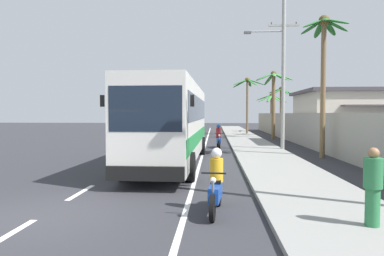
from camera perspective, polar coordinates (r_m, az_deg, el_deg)
ground_plane at (r=9.02m, az=-23.65°, el=-13.16°), size 160.00×160.00×0.00m
sidewalk_kerb at (r=18.07m, az=12.55°, el=-5.04°), size 3.20×90.00×0.14m
lane_markings at (r=22.44m, az=-1.36°, el=-3.71°), size 3.48×71.00×0.01m
boundary_wall at (r=22.71m, az=20.53°, el=-0.74°), size 0.24×60.00×2.42m
coach_bus_foreground at (r=16.59m, az=-3.10°, el=1.25°), size 2.96×12.51×3.96m
coach_bus_far_lane at (r=46.56m, az=-3.11°, el=1.82°), size 3.50×12.37×3.71m
motorcycle_beside_bus at (r=24.29m, az=4.35°, el=-1.69°), size 0.56×1.96×1.64m
motorcycle_trailing at (r=8.52m, az=3.94°, el=-9.47°), size 0.56×1.96×1.55m
pedestrian_near_kerb at (r=7.88m, az=27.48°, el=-8.33°), size 0.36×0.36×1.57m
utility_pole_mid at (r=23.07m, az=14.50°, el=9.21°), size 3.45×0.24×9.74m
palm_nearest at (r=44.22m, az=12.89°, el=3.85°), size 3.81×3.86×4.91m
palm_second at (r=36.55m, az=14.42°, el=4.09°), size 2.58×2.76×5.14m
palm_third at (r=39.53m, az=9.06°, el=5.98°), size 3.79×3.86×6.42m
palm_fourth at (r=20.16m, az=20.75°, el=11.18°), size 2.59×2.63×7.60m
palm_farthest at (r=33.55m, az=13.21°, el=5.95°), size 3.53×3.44×6.37m
roadside_building at (r=29.23m, az=27.34°, el=1.50°), size 10.64×7.93×4.11m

